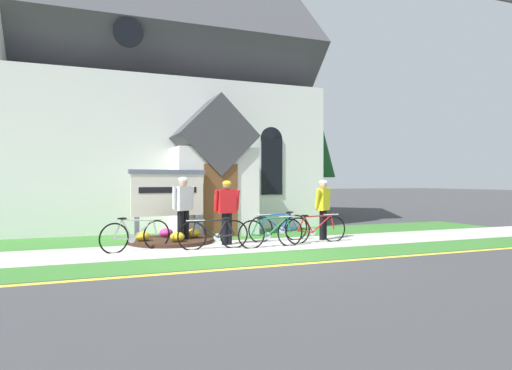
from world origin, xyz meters
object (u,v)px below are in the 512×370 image
(cyclist_in_blue_jersey, at_px, (227,208))
(cyclist_in_white_jersey, at_px, (323,205))
(bicycle_yellow, at_px, (279,227))
(church_sign, at_px, (168,195))
(bicycle_black, at_px, (316,229))
(bicycle_blue, at_px, (271,232))
(bicycle_silver, at_px, (214,234))
(roadside_conifer, at_px, (302,112))
(cyclist_in_red_jersey, at_px, (183,204))
(bicycle_white, at_px, (136,235))

(cyclist_in_blue_jersey, xyz_separation_m, cyclist_in_white_jersey, (2.75, -0.03, 0.01))
(bicycle_yellow, bearing_deg, church_sign, 156.18)
(bicycle_black, bearing_deg, bicycle_blue, -167.69)
(bicycle_silver, height_order, roadside_conifer, roadside_conifer)
(bicycle_black, relative_size, bicycle_blue, 1.02)
(bicycle_blue, xyz_separation_m, cyclist_in_red_jersey, (-1.84, 1.46, 0.65))
(bicycle_blue, bearing_deg, bicycle_yellow, 55.99)
(church_sign, distance_m, bicycle_silver, 2.25)
(cyclist_in_white_jersey, distance_m, roadside_conifer, 8.67)
(bicycle_blue, xyz_separation_m, roadside_conifer, (4.90, 7.94, 4.36))
(bicycle_blue, distance_m, bicycle_yellow, 1.13)
(bicycle_white, relative_size, bicycle_silver, 0.97)
(church_sign, relative_size, bicycle_silver, 1.23)
(bicycle_silver, bearing_deg, bicycle_blue, -9.00)
(bicycle_silver, height_order, bicycle_yellow, bicycle_yellow)
(bicycle_white, height_order, roadside_conifer, roadside_conifer)
(cyclist_in_blue_jersey, bearing_deg, cyclist_in_red_jersey, 144.69)
(cyclist_in_blue_jersey, height_order, cyclist_in_white_jersey, cyclist_in_white_jersey)
(church_sign, bearing_deg, bicycle_white, -123.50)
(bicycle_yellow, distance_m, cyclist_in_white_jersey, 1.39)
(bicycle_black, xyz_separation_m, bicycle_silver, (-2.78, -0.09, -0.00))
(bicycle_silver, distance_m, cyclist_in_red_jersey, 1.47)
(cyclist_in_blue_jersey, xyz_separation_m, roadside_conifer, (5.78, 7.16, 3.78))
(bicycle_blue, distance_m, cyclist_in_blue_jersey, 1.31)
(bicycle_white, bearing_deg, cyclist_in_blue_jersey, 3.93)
(church_sign, xyz_separation_m, bicycle_black, (3.52, -1.84, -0.88))
(bicycle_blue, relative_size, cyclist_in_white_jersey, 1.06)
(cyclist_in_blue_jersey, relative_size, cyclist_in_white_jersey, 0.99)
(bicycle_yellow, relative_size, cyclist_in_white_jersey, 1.08)
(bicycle_blue, bearing_deg, cyclist_in_red_jersey, 141.64)
(bicycle_black, height_order, bicycle_blue, bicycle_blue)
(church_sign, distance_m, cyclist_in_blue_jersey, 1.87)
(bicycle_silver, relative_size, cyclist_in_blue_jersey, 1.05)
(bicycle_silver, bearing_deg, roadside_conifer, 50.88)
(bicycle_yellow, distance_m, cyclist_in_red_jersey, 2.61)
(bicycle_black, height_order, bicycle_white, bicycle_white)
(bicycle_yellow, relative_size, roadside_conifer, 0.23)
(bicycle_black, height_order, cyclist_in_white_jersey, cyclist_in_white_jersey)
(bicycle_black, xyz_separation_m, bicycle_blue, (-1.40, -0.31, 0.00))
(bicycle_blue, distance_m, roadside_conifer, 10.30)
(bicycle_white, distance_m, cyclist_in_white_jersey, 5.03)
(bicycle_silver, relative_size, cyclist_in_white_jersey, 1.04)
(bicycle_black, xyz_separation_m, cyclist_in_red_jersey, (-3.24, 1.15, 0.65))
(bicycle_white, xyz_separation_m, cyclist_in_red_jersey, (1.28, 0.84, 0.65))
(bicycle_silver, bearing_deg, bicycle_black, 1.82)
(bicycle_black, relative_size, bicycle_white, 1.07)
(cyclist_in_red_jersey, bearing_deg, bicycle_blue, -38.36)
(church_sign, bearing_deg, bicycle_black, -27.64)
(bicycle_blue, relative_size, cyclist_in_blue_jersey, 1.07)
(cyclist_in_blue_jersey, bearing_deg, roadside_conifer, 51.11)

